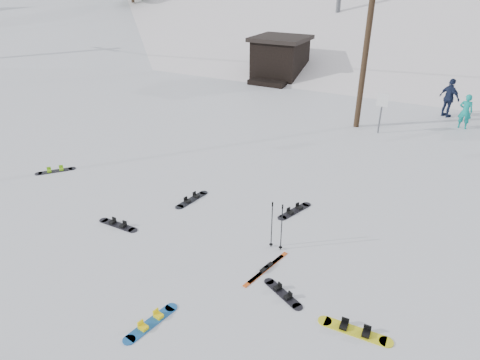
% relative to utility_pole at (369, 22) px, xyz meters
% --- Properties ---
extents(ground, '(200.00, 200.00, 0.00)m').
position_rel_utility_pole_xyz_m(ground, '(-2.00, -14.00, -4.68)').
color(ground, white).
rests_on(ground, ground).
extents(ski_slope, '(60.00, 85.24, 65.97)m').
position_rel_utility_pole_xyz_m(ski_slope, '(-2.00, 41.00, -16.68)').
color(ski_slope, white).
rests_on(ski_slope, ground).
extents(ridge_left, '(47.54, 95.03, 58.38)m').
position_rel_utility_pole_xyz_m(ridge_left, '(-38.00, 34.00, -15.68)').
color(ridge_left, white).
rests_on(ridge_left, ground).
extents(treeline_left, '(20.00, 64.00, 10.00)m').
position_rel_utility_pole_xyz_m(treeline_left, '(-36.00, 26.00, -4.68)').
color(treeline_left, black).
rests_on(treeline_left, ground).
extents(treeline_crest, '(50.00, 6.00, 10.00)m').
position_rel_utility_pole_xyz_m(treeline_crest, '(-2.00, 72.00, -4.68)').
color(treeline_crest, black).
rests_on(treeline_crest, ski_slope).
extents(utility_pole, '(2.00, 0.26, 9.00)m').
position_rel_utility_pole_xyz_m(utility_pole, '(0.00, 0.00, 0.00)').
color(utility_pole, '#3A2819').
rests_on(utility_pole, ground).
extents(trail_sign, '(0.50, 0.09, 1.85)m').
position_rel_utility_pole_xyz_m(trail_sign, '(1.10, -0.42, -3.41)').
color(trail_sign, '#595B60').
rests_on(trail_sign, ground).
extents(lift_hut, '(3.40, 4.10, 2.75)m').
position_rel_utility_pole_xyz_m(lift_hut, '(-7.00, 6.94, -3.32)').
color(lift_hut, black).
rests_on(lift_hut, ground).
extents(hero_snowboard, '(0.48, 1.43, 0.10)m').
position_rel_utility_pole_xyz_m(hero_snowboard, '(-0.67, -14.52, -4.65)').
color(hero_snowboard, '#1A5CAA').
rests_on(hero_snowboard, ground).
extents(hero_skis, '(0.46, 1.74, 0.09)m').
position_rel_utility_pole_xyz_m(hero_skis, '(0.73, -11.71, -4.65)').
color(hero_skis, '#BD4713').
rests_on(hero_skis, ground).
extents(ski_poles, '(0.38, 0.10, 1.39)m').
position_rel_utility_pole_xyz_m(ski_poles, '(0.57, -10.76, -3.97)').
color(ski_poles, black).
rests_on(ski_poles, ground).
extents(board_scatter_a, '(1.40, 0.27, 0.10)m').
position_rel_utility_pole_xyz_m(board_scatter_a, '(-3.98, -11.92, -4.66)').
color(board_scatter_a, black).
rests_on(board_scatter_a, ground).
extents(board_scatter_b, '(0.44, 1.43, 0.10)m').
position_rel_utility_pole_xyz_m(board_scatter_b, '(-2.91, -9.62, -4.65)').
color(board_scatter_b, black).
rests_on(board_scatter_b, ground).
extents(board_scatter_c, '(1.01, 1.16, 0.10)m').
position_rel_utility_pole_xyz_m(board_scatter_c, '(-8.60, -10.20, -4.66)').
color(board_scatter_c, black).
rests_on(board_scatter_c, ground).
extents(board_scatter_d, '(1.17, 0.72, 0.09)m').
position_rel_utility_pole_xyz_m(board_scatter_d, '(1.46, -12.35, -4.66)').
color(board_scatter_d, black).
rests_on(board_scatter_d, ground).
extents(board_scatter_e, '(1.58, 0.33, 0.11)m').
position_rel_utility_pole_xyz_m(board_scatter_e, '(3.23, -12.70, -4.65)').
color(board_scatter_e, '#FFF71C').
rests_on(board_scatter_e, ground).
extents(board_scatter_f, '(0.65, 1.40, 0.10)m').
position_rel_utility_pole_xyz_m(board_scatter_f, '(0.32, -8.72, -4.65)').
color(board_scatter_f, black).
rests_on(board_scatter_f, ground).
extents(skier_teal, '(0.63, 0.45, 1.62)m').
position_rel_utility_pole_xyz_m(skier_teal, '(4.44, 2.11, -3.87)').
color(skier_teal, '#0E9086').
rests_on(skier_teal, ground).
extents(skier_navy, '(1.19, 1.03, 1.92)m').
position_rel_utility_pole_xyz_m(skier_navy, '(3.61, 3.60, -3.72)').
color(skier_navy, '#19213E').
rests_on(skier_navy, ground).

